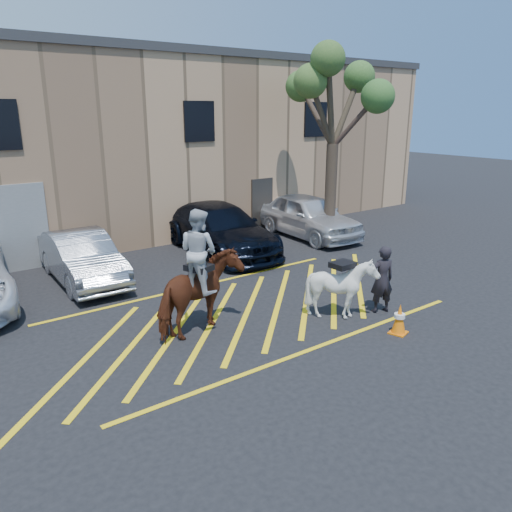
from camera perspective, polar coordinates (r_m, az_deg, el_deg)
ground at (r=13.20m, az=-1.82°, el=-6.11°), size 90.00×90.00×0.00m
car_silver_sedan at (r=15.92m, az=-19.25°, el=-0.19°), size 1.74×4.61×1.50m
car_blue_suv at (r=18.26m, az=-4.11°, el=3.12°), size 2.82×6.07×1.72m
car_white_suv at (r=20.53m, az=5.98°, el=4.61°), size 2.40×5.25×1.74m
handler at (r=13.15m, az=14.20°, el=-2.62°), size 0.75×0.61×1.76m
warehouse at (r=23.13m, az=-19.54°, el=12.07°), size 32.42×10.20×7.30m
hatching_zone at (r=12.97m, az=-1.06°, el=-6.50°), size 12.60×5.12×0.01m
mounted_bay at (r=11.55m, az=-6.47°, el=-3.24°), size 2.45×1.68×2.96m
saddled_white at (r=12.61m, az=9.76°, el=-3.61°), size 1.31×1.46×1.56m
traffic_cone at (r=12.19m, az=16.07°, el=-6.91°), size 0.47×0.47×0.73m
tree at (r=19.43m, az=8.97°, el=18.15°), size 3.99×4.37×7.31m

